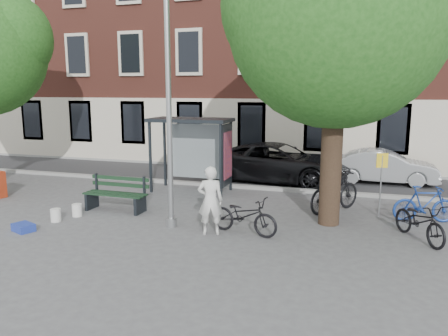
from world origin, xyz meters
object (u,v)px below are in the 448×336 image
object	(u,v)px
bike_b	(425,204)
bike_c	(420,221)
car_dark	(278,163)
bench	(116,196)
lamppost	(169,122)
car_silver	(384,167)
bus_shelter	(202,138)
notice_sign	(382,171)
bike_a	(244,215)
painter	(210,201)
bike_d	(335,191)

from	to	relation	value
bike_b	bike_c	world-z (taller)	bike_b
car_dark	bench	bearing A→B (deg)	151.27
lamppost	car_silver	distance (m)	9.63
bus_shelter	bench	bearing A→B (deg)	-117.40
notice_sign	bike_a	bearing A→B (deg)	-153.83
bus_shelter	bike_a	distance (m)	5.07
painter	car_silver	world-z (taller)	painter
lamppost	car_silver	world-z (taller)	lamppost
bike_d	notice_sign	distance (m)	1.44
lamppost	painter	bearing A→B (deg)	-12.64
bike_c	car_dark	size ratio (longest dim) A/B	0.34
lamppost	bench	bearing A→B (deg)	156.58
bus_shelter	painter	distance (m)	4.85
bench	car_silver	distance (m)	10.24
bench	painter	bearing A→B (deg)	-18.82
car_silver	car_dark	bearing A→B (deg)	102.99
lamppost	bike_b	world-z (taller)	lamppost
bike_a	car_dark	world-z (taller)	car_dark
bike_c	notice_sign	xyz separation A→B (m)	(-0.85, 1.89, 0.83)
bike_b	bike_c	bearing A→B (deg)	156.45
lamppost	bench	size ratio (longest dim) A/B	3.12
bus_shelter	bench	size ratio (longest dim) A/B	1.46
bike_a	bike_b	bearing A→B (deg)	-48.36
bus_shelter	bike_a	xyz separation A→B (m)	(2.61, -4.11, -1.43)
bike_c	bus_shelter	bearing A→B (deg)	124.45
lamppost	notice_sign	xyz separation A→B (m)	(5.34, 2.68, -1.46)
lamppost	car_dark	bearing A→B (deg)	75.67
bike_c	bike_a	bearing A→B (deg)	161.17
bus_shelter	bike_a	world-z (taller)	bus_shelter
car_dark	car_silver	xyz separation A→B (m)	(3.98, 0.92, -0.11)
bike_b	bike_d	xyz separation A→B (m)	(-2.42, 0.33, 0.12)
bus_shelter	bench	distance (m)	3.82
bike_d	bike_b	bearing A→B (deg)	-151.15
bike_a	car_silver	world-z (taller)	car_silver
bench	car_silver	xyz separation A→B (m)	(7.89, 6.53, 0.19)
painter	bike_a	xyz separation A→B (m)	(0.80, 0.27, -0.39)
car_dark	bike_a	bearing A→B (deg)	-171.01
painter	bench	size ratio (longest dim) A/B	0.90
car_silver	bike_b	bearing A→B (deg)	-170.58
bike_b	bike_d	size ratio (longest dim) A/B	0.81
bench	bike_c	xyz separation A→B (m)	(8.42, -0.18, 0.03)
lamppost	bike_c	world-z (taller)	lamppost
bus_shelter	painter	size ratio (longest dim) A/B	1.63
notice_sign	bench	bearing A→B (deg)	-179.87
bench	bike_a	world-z (taller)	bench
bike_c	bike_d	size ratio (longest dim) A/B	0.89
bike_a	bike_d	xyz separation A→B (m)	(2.08, 2.77, 0.15)
bike_c	car_silver	xyz separation A→B (m)	(-0.53, 6.71, 0.16)
bench	car_dark	size ratio (longest dim) A/B	0.35
bench	bike_c	world-z (taller)	bench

